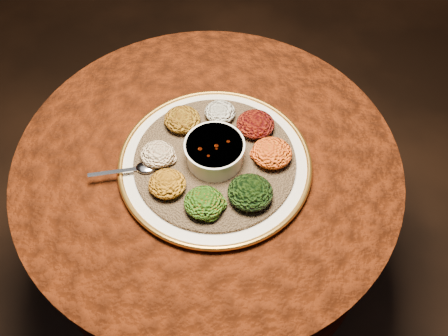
# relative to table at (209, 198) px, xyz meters

# --- Properties ---
(table) EXTENTS (0.96, 0.96, 0.73)m
(table) POSITION_rel_table_xyz_m (0.00, 0.00, 0.00)
(table) COLOR black
(table) RESTS_ON ground
(platter) EXTENTS (0.57, 0.57, 0.02)m
(platter) POSITION_rel_table_xyz_m (0.02, -0.02, 0.19)
(platter) COLOR silver
(platter) RESTS_ON table
(injera) EXTENTS (0.43, 0.43, 0.01)m
(injera) POSITION_rel_table_xyz_m (0.02, -0.02, 0.20)
(injera) COLOR brown
(injera) RESTS_ON platter
(stew_bowl) EXTENTS (0.14, 0.14, 0.06)m
(stew_bowl) POSITION_rel_table_xyz_m (0.02, -0.02, 0.24)
(stew_bowl) COLOR white
(stew_bowl) RESTS_ON injera
(spoon) EXTENTS (0.16, 0.06, 0.01)m
(spoon) POSITION_rel_table_xyz_m (-0.15, -0.07, 0.21)
(spoon) COLOR silver
(spoon) RESTS_ON injera
(portion_ayib) EXTENTS (0.08, 0.07, 0.04)m
(portion_ayib) POSITION_rel_table_xyz_m (0.02, 0.12, 0.23)
(portion_ayib) COLOR beige
(portion_ayib) RESTS_ON injera
(portion_kitfo) EXTENTS (0.09, 0.09, 0.05)m
(portion_kitfo) POSITION_rel_table_xyz_m (0.11, 0.08, 0.23)
(portion_kitfo) COLOR black
(portion_kitfo) RESTS_ON injera
(portion_tikil) EXTENTS (0.10, 0.09, 0.05)m
(portion_tikil) POSITION_rel_table_xyz_m (0.16, -0.00, 0.23)
(portion_tikil) COLOR #AF700E
(portion_tikil) RESTS_ON injera
(portion_gomen) EXTENTS (0.10, 0.10, 0.05)m
(portion_gomen) POSITION_rel_table_xyz_m (0.11, -0.12, 0.23)
(portion_gomen) COLOR black
(portion_gomen) RESTS_ON injera
(portion_mixveg) EXTENTS (0.09, 0.09, 0.04)m
(portion_mixveg) POSITION_rel_table_xyz_m (0.01, -0.15, 0.23)
(portion_mixveg) COLOR #AD340B
(portion_mixveg) RESTS_ON injera
(portion_kik) EXTENTS (0.09, 0.08, 0.04)m
(portion_kik) POSITION_rel_table_xyz_m (-0.08, -0.11, 0.23)
(portion_kik) COLOR #BE7010
(portion_kik) RESTS_ON injera
(portion_timatim) EXTENTS (0.08, 0.08, 0.04)m
(portion_timatim) POSITION_rel_table_xyz_m (-0.11, -0.03, 0.23)
(portion_timatim) COLOR maroon
(portion_timatim) RESTS_ON injera
(portion_shiro) EXTENTS (0.09, 0.09, 0.04)m
(portion_shiro) POSITION_rel_table_xyz_m (-0.07, 0.08, 0.23)
(portion_shiro) COLOR #8B5F10
(portion_shiro) RESTS_ON injera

